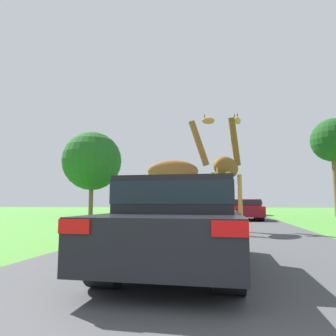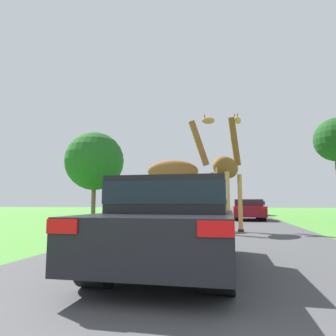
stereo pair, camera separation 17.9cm
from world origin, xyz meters
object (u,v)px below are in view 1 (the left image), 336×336
(car_queue_left, at_px, (252,207))
(car_far_ahead, at_px, (194,207))
(car_queue_right, at_px, (246,209))
(tree_right_cluster, at_px, (334,141))
(giraffe_near_road, at_px, (176,172))
(giraffe_companion, at_px, (227,170))
(tree_far_right, at_px, (92,161))
(car_lead_maroon, at_px, (180,220))

(car_queue_left, relative_size, car_far_ahead, 1.06)
(car_queue_right, height_order, car_queue_left, car_queue_right)
(car_queue_right, relative_size, tree_right_cluster, 0.54)
(car_queue_right, height_order, tree_right_cluster, tree_right_cluster)
(car_far_ahead, bearing_deg, giraffe_near_road, -87.47)
(giraffe_near_road, height_order, giraffe_companion, giraffe_near_road)
(giraffe_near_road, height_order, tree_far_right, tree_far_right)
(giraffe_near_road, distance_m, tree_right_cluster, 18.50)
(giraffe_near_road, height_order, car_lead_maroon, giraffe_near_road)
(car_queue_left, height_order, tree_right_cluster, tree_right_cluster)
(car_lead_maroon, xyz_separation_m, car_queue_left, (3.21, 24.20, -0.09))
(giraffe_companion, height_order, car_far_ahead, giraffe_companion)
(car_queue_left, xyz_separation_m, tree_far_right, (-14.63, -3.47, 4.32))
(giraffe_near_road, height_order, car_queue_left, giraffe_near_road)
(giraffe_near_road, height_order, car_queue_right, giraffe_near_road)
(car_lead_maroon, bearing_deg, tree_right_cluster, 65.60)
(car_queue_right, relative_size, car_queue_left, 1.06)
(giraffe_near_road, bearing_deg, tree_far_right, -154.44)
(tree_right_cluster, bearing_deg, car_lead_maroon, -114.40)
(car_far_ahead, bearing_deg, car_lead_maroon, -84.85)
(giraffe_companion, relative_size, car_far_ahead, 1.26)
(car_queue_left, distance_m, tree_right_cluster, 9.02)
(car_queue_right, bearing_deg, car_far_ahead, 129.08)
(giraffe_near_road, relative_size, tree_far_right, 0.64)
(car_lead_maroon, relative_size, tree_right_cluster, 0.53)
(giraffe_near_road, xyz_separation_m, giraffe_companion, (2.17, -0.81, -0.08))
(giraffe_companion, height_order, tree_far_right, tree_far_right)
(giraffe_companion, xyz_separation_m, car_lead_maroon, (-0.89, -6.59, -1.56))
(car_queue_left, distance_m, tree_far_right, 15.64)
(car_queue_right, height_order, tree_far_right, tree_far_right)
(car_queue_right, bearing_deg, tree_right_cluster, 37.51)
(car_lead_maroon, distance_m, tree_right_cluster, 24.43)
(car_queue_left, xyz_separation_m, tree_right_cluster, (6.62, -2.52, 5.58))
(giraffe_companion, distance_m, tree_right_cluster, 17.98)
(giraffe_near_road, height_order, tree_right_cluster, tree_right_cluster)
(car_far_ahead, height_order, tree_far_right, tree_far_right)
(car_queue_left, bearing_deg, car_lead_maroon, -97.56)
(giraffe_near_road, bearing_deg, tree_right_cluster, 130.43)
(car_far_ahead, bearing_deg, car_queue_right, -50.92)
(car_queue_right, distance_m, car_queue_left, 8.48)
(car_lead_maroon, height_order, car_far_ahead, car_lead_maroon)
(tree_right_cluster, xyz_separation_m, tree_far_right, (-21.25, -0.95, -1.26))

